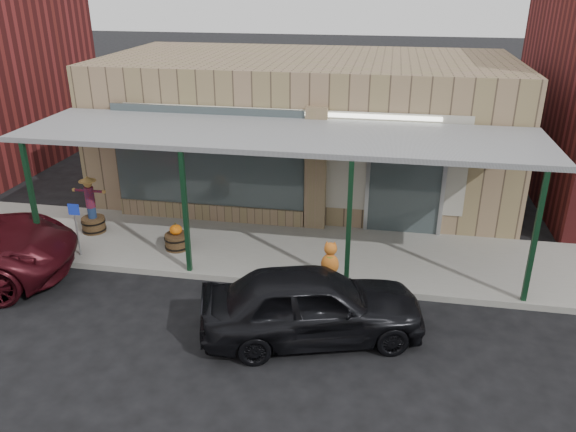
% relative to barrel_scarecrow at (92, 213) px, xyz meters
% --- Properties ---
extents(ground, '(120.00, 120.00, 0.00)m').
position_rel_barrel_scarecrow_xyz_m(ground, '(5.00, -3.73, -0.67)').
color(ground, black).
rests_on(ground, ground).
extents(sidewalk, '(40.00, 3.20, 0.15)m').
position_rel_barrel_scarecrow_xyz_m(sidewalk, '(5.00, -0.13, -0.60)').
color(sidewalk, gray).
rests_on(sidewalk, ground).
extents(storefront, '(12.00, 6.25, 4.20)m').
position_rel_barrel_scarecrow_xyz_m(storefront, '(5.00, 4.43, 1.42)').
color(storefront, '#8E7157').
rests_on(storefront, ground).
extents(awning, '(12.00, 3.00, 3.04)m').
position_rel_barrel_scarecrow_xyz_m(awning, '(5.00, -0.17, 2.34)').
color(awning, slate).
rests_on(awning, ground).
extents(block_buildings_near, '(61.00, 8.00, 8.00)m').
position_rel_barrel_scarecrow_xyz_m(block_buildings_near, '(7.01, 5.47, 3.09)').
color(block_buildings_near, maroon).
rests_on(block_buildings_near, ground).
extents(barrel_scarecrow, '(0.94, 0.64, 1.55)m').
position_rel_barrel_scarecrow_xyz_m(barrel_scarecrow, '(0.00, 0.00, 0.00)').
color(barrel_scarecrow, brown).
rests_on(barrel_scarecrow, sidewalk).
extents(barrel_pumpkin, '(0.63, 0.63, 0.69)m').
position_rel_barrel_scarecrow_xyz_m(barrel_pumpkin, '(2.52, -0.57, -0.28)').
color(barrel_pumpkin, brown).
rests_on(barrel_pumpkin, sidewalk).
extents(handicap_sign, '(0.28, 0.04, 1.34)m').
position_rel_barrel_scarecrow_xyz_m(handicap_sign, '(0.34, -1.33, 0.34)').
color(handicap_sign, gray).
rests_on(handicap_sign, sidewalk).
extents(parked_sedan, '(4.51, 2.81, 1.62)m').
position_rel_barrel_scarecrow_xyz_m(parked_sedan, '(6.30, -3.41, 0.05)').
color(parked_sedan, black).
rests_on(parked_sedan, ground).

